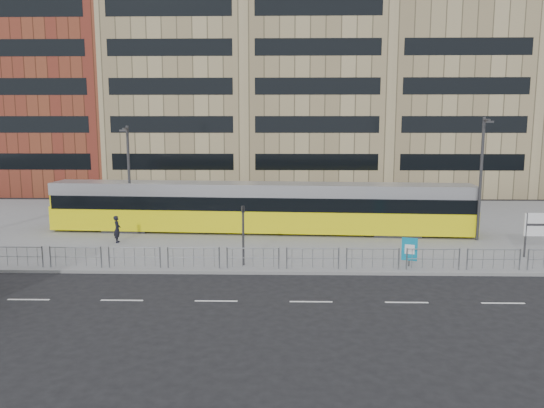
{
  "coord_description": "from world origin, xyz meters",
  "views": [
    {
      "loc": [
        0.84,
        -25.36,
        7.49
      ],
      "look_at": [
        0.13,
        6.0,
        2.59
      ],
      "focal_mm": 35.0,
      "sensor_mm": 36.0,
      "label": 1
    }
  ],
  "objects_px": {
    "tram": "(259,208)",
    "ad_panel": "(409,250)",
    "lamp_post_west": "(129,174)",
    "lamp_post_east": "(481,174)",
    "pedestrian": "(117,229)",
    "traffic_light_west": "(243,228)",
    "station_sign": "(544,227)"
  },
  "relations": [
    {
      "from": "ad_panel",
      "to": "lamp_post_west",
      "type": "height_order",
      "value": "lamp_post_west"
    },
    {
      "from": "station_sign",
      "to": "lamp_post_west",
      "type": "bearing_deg",
      "value": 167.49
    },
    {
      "from": "lamp_post_east",
      "to": "tram",
      "type": "bearing_deg",
      "value": 170.47
    },
    {
      "from": "traffic_light_west",
      "to": "station_sign",
      "type": "bearing_deg",
      "value": -14.23
    },
    {
      "from": "pedestrian",
      "to": "lamp_post_west",
      "type": "height_order",
      "value": "lamp_post_west"
    },
    {
      "from": "station_sign",
      "to": "lamp_post_west",
      "type": "height_order",
      "value": "lamp_post_west"
    },
    {
      "from": "ad_panel",
      "to": "lamp_post_east",
      "type": "distance_m",
      "value": 8.93
    },
    {
      "from": "tram",
      "to": "pedestrian",
      "type": "relative_size",
      "value": 16.89
    },
    {
      "from": "ad_panel",
      "to": "lamp_post_west",
      "type": "distance_m",
      "value": 18.72
    },
    {
      "from": "ad_panel",
      "to": "traffic_light_west",
      "type": "distance_m",
      "value": 8.58
    },
    {
      "from": "lamp_post_west",
      "to": "lamp_post_east",
      "type": "height_order",
      "value": "lamp_post_east"
    },
    {
      "from": "tram",
      "to": "ad_panel",
      "type": "height_order",
      "value": "tram"
    },
    {
      "from": "ad_panel",
      "to": "lamp_post_east",
      "type": "bearing_deg",
      "value": 66.27
    },
    {
      "from": "pedestrian",
      "to": "traffic_light_west",
      "type": "distance_m",
      "value": 9.58
    },
    {
      "from": "pedestrian",
      "to": "lamp_post_west",
      "type": "distance_m",
      "value": 4.31
    },
    {
      "from": "ad_panel",
      "to": "lamp_post_east",
      "type": "xyz_separation_m",
      "value": [
        5.66,
        6.06,
        3.31
      ]
    },
    {
      "from": "tram",
      "to": "pedestrian",
      "type": "height_order",
      "value": "tram"
    },
    {
      "from": "ad_panel",
      "to": "traffic_light_west",
      "type": "bearing_deg",
      "value": -160.76
    },
    {
      "from": "station_sign",
      "to": "lamp_post_east",
      "type": "xyz_separation_m",
      "value": [
        -2.05,
        4.06,
        2.49
      ]
    },
    {
      "from": "tram",
      "to": "pedestrian",
      "type": "distance_m",
      "value": 9.23
    },
    {
      "from": "ad_panel",
      "to": "pedestrian",
      "type": "bearing_deg",
      "value": -177.4
    },
    {
      "from": "ad_panel",
      "to": "lamp_post_west",
      "type": "bearing_deg",
      "value": 173.63
    },
    {
      "from": "lamp_post_west",
      "to": "lamp_post_east",
      "type": "bearing_deg",
      "value": -4.97
    },
    {
      "from": "tram",
      "to": "traffic_light_west",
      "type": "relative_size",
      "value": 9.05
    },
    {
      "from": "pedestrian",
      "to": "lamp_post_east",
      "type": "xyz_separation_m",
      "value": [
        22.27,
        1.08,
        3.35
      ]
    },
    {
      "from": "lamp_post_east",
      "to": "pedestrian",
      "type": "bearing_deg",
      "value": -177.22
    },
    {
      "from": "traffic_light_west",
      "to": "lamp_post_west",
      "type": "xyz_separation_m",
      "value": [
        -8.14,
        7.99,
        1.92
      ]
    },
    {
      "from": "traffic_light_west",
      "to": "lamp_post_east",
      "type": "xyz_separation_m",
      "value": [
        14.17,
        6.05,
        2.2
      ]
    },
    {
      "from": "tram",
      "to": "ad_panel",
      "type": "distance_m",
      "value": 11.64
    },
    {
      "from": "pedestrian",
      "to": "lamp_post_east",
      "type": "distance_m",
      "value": 22.54
    },
    {
      "from": "pedestrian",
      "to": "lamp_post_west",
      "type": "relative_size",
      "value": 0.23
    },
    {
      "from": "pedestrian",
      "to": "traffic_light_west",
      "type": "relative_size",
      "value": 0.54
    }
  ]
}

